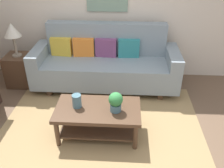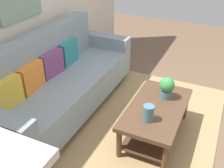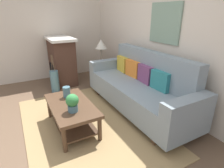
{
  "view_description": "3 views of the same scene",
  "coord_description": "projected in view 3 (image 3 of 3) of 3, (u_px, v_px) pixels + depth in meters",
  "views": [
    {
      "loc": [
        0.31,
        -2.25,
        2.3
      ],
      "look_at": [
        0.13,
        0.75,
        0.5
      ],
      "focal_mm": 39.03,
      "sensor_mm": 36.0,
      "label": 1
    },
    {
      "loc": [
        -2.44,
        -0.31,
        2.17
      ],
      "look_at": [
        0.13,
        0.89,
        0.49
      ],
      "focal_mm": 42.18,
      "sensor_mm": 36.0,
      "label": 2
    },
    {
      "loc": [
        2.44,
        -0.38,
        1.73
      ],
      "look_at": [
        0.14,
        0.88,
        0.69
      ],
      "focal_mm": 29.24,
      "sensor_mm": 36.0,
      "label": 3
    }
  ],
  "objects": [
    {
      "name": "fireplace",
      "position": [
        62.0,
        60.0,
        4.63
      ],
      "size": [
        1.02,
        0.58,
        1.16
      ],
      "color": "#472D23",
      "rests_on": "ground_plane"
    },
    {
      "name": "side_table",
      "position": [
        102.0,
        73.0,
        4.64
      ],
      "size": [
        0.44,
        0.44,
        0.56
      ],
      "primitive_type": "cube",
      "color": "#513826",
      "rests_on": "ground_plane"
    },
    {
      "name": "throw_pillow_plum",
      "position": [
        146.0,
        74.0,
        3.32
      ],
      "size": [
        0.37,
        0.15,
        0.32
      ],
      "primitive_type": "cube",
      "rotation": [
        0.0,
        0.0,
        -0.08
      ],
      "color": "#7A4270",
      "rests_on": "couch"
    },
    {
      "name": "framed_painting",
      "position": [
        165.0,
        23.0,
        3.15
      ],
      "size": [
        0.7,
        0.03,
        0.67
      ],
      "primitive_type": "cube",
      "color": "gray"
    },
    {
      "name": "table_lamp",
      "position": [
        101.0,
        45.0,
        4.38
      ],
      "size": [
        0.28,
        0.28,
        0.57
      ],
      "color": "gray",
      "rests_on": "side_table"
    },
    {
      "name": "wall_left",
      "position": [
        47.0,
        28.0,
        4.77
      ],
      "size": [
        0.1,
        5.03,
        2.7
      ],
      "primitive_type": "cube",
      "color": "beige",
      "rests_on": "ground_plane"
    },
    {
      "name": "ground_plane",
      "position": [
        58.0,
        133.0,
        2.8
      ],
      "size": [
        9.38,
        9.38,
        0.0
      ],
      "primitive_type": "plane",
      "color": "brown"
    },
    {
      "name": "floor_vase",
      "position": [
        55.0,
        82.0,
        4.14
      ],
      "size": [
        0.18,
        0.18,
        0.52
      ],
      "primitive_type": "cylinder",
      "color": "slate",
      "rests_on": "ground_plane"
    },
    {
      "name": "potted_plant_tabletop",
      "position": [
        72.0,
        102.0,
        2.52
      ],
      "size": [
        0.18,
        0.18,
        0.26
      ],
      "color": "slate",
      "rests_on": "coffee_table"
    },
    {
      "name": "throw_pillow_orange",
      "position": [
        133.0,
        69.0,
        3.64
      ],
      "size": [
        0.37,
        0.14,
        0.32
      ],
      "primitive_type": "cube",
      "rotation": [
        0.0,
        0.0,
        0.06
      ],
      "color": "orange",
      "rests_on": "couch"
    },
    {
      "name": "wall_back",
      "position": [
        168.0,
        35.0,
        3.23
      ],
      "size": [
        5.38,
        0.1,
        2.7
      ],
      "primitive_type": "cube",
      "color": "beige",
      "rests_on": "ground_plane"
    },
    {
      "name": "floor_vase_branch_a",
      "position": [
        53.0,
        63.0,
        3.96
      ],
      "size": [
        0.02,
        0.05,
        0.36
      ],
      "primitive_type": "cylinder",
      "rotation": [
        0.12,
        -0.03,
        0.0
      ],
      "color": "brown",
      "rests_on": "floor_vase"
    },
    {
      "name": "throw_pillow_teal",
      "position": [
        161.0,
        81.0,
        3.0
      ],
      "size": [
        0.37,
        0.14,
        0.32
      ],
      "primitive_type": "cube",
      "rotation": [
        0.0,
        0.0,
        0.05
      ],
      "color": "teal",
      "rests_on": "couch"
    },
    {
      "name": "couch",
      "position": [
        139.0,
        88.0,
        3.35
      ],
      "size": [
        2.46,
        0.84,
        1.08
      ],
      "color": "gray",
      "rests_on": "ground_plane"
    },
    {
      "name": "tabletop_vase",
      "position": [
        67.0,
        92.0,
        2.97
      ],
      "size": [
        0.12,
        0.12,
        0.18
      ],
      "primitive_type": "cylinder",
      "color": "slate",
      "rests_on": "coffee_table"
    },
    {
      "name": "floor_vase_branch_b",
      "position": [
        53.0,
        63.0,
        3.99
      ],
      "size": [
        0.03,
        0.03,
        0.36
      ],
      "primitive_type": "cylinder",
      "rotation": [
        0.05,
        0.05,
        0.0
      ],
      "color": "brown",
      "rests_on": "floor_vase"
    },
    {
      "name": "area_rug",
      "position": [
        88.0,
        124.0,
        3.02
      ],
      "size": [
        2.81,
        1.92,
        0.01
      ],
      "primitive_type": "cube",
      "color": "#A38456",
      "rests_on": "ground_plane"
    },
    {
      "name": "coffee_table",
      "position": [
        71.0,
        110.0,
        2.82
      ],
      "size": [
        1.1,
        0.6,
        0.43
      ],
      "color": "#513826",
      "rests_on": "ground_plane"
    },
    {
      "name": "floor_vase_branch_c",
      "position": [
        52.0,
        63.0,
        3.98
      ],
      "size": [
        0.03,
        0.03,
        0.36
      ],
      "primitive_type": "cylinder",
      "rotation": [
        -0.05,
        0.06,
        0.0
      ],
      "color": "brown",
      "rests_on": "floor_vase"
    },
    {
      "name": "throw_pillow_mustard",
      "position": [
        123.0,
        64.0,
        3.96
      ],
      "size": [
        0.37,
        0.15,
        0.32
      ],
      "primitive_type": "cube",
      "rotation": [
        0.0,
        0.0,
        -0.09
      ],
      "color": "gold",
      "rests_on": "couch"
    }
  ]
}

